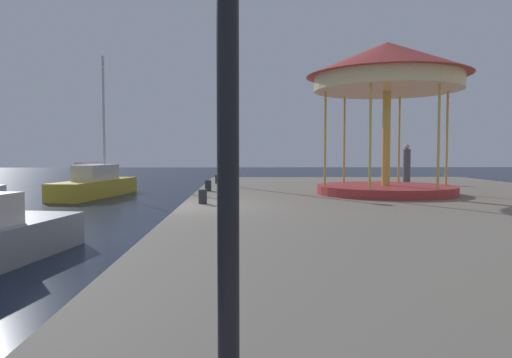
% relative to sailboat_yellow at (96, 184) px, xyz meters
% --- Properties ---
extents(ground_plane, '(120.00, 120.00, 0.00)m').
position_rel_sailboat_yellow_xyz_m(ground_plane, '(5.72, -11.48, -0.63)').
color(ground_plane, black).
extents(quay_dock, '(14.62, 29.82, 0.80)m').
position_rel_sailboat_yellow_xyz_m(quay_dock, '(13.03, -11.48, -0.23)').
color(quay_dock, gray).
rests_on(quay_dock, ground).
extents(sailboat_yellow, '(2.81, 6.87, 7.27)m').
position_rel_sailboat_yellow_xyz_m(sailboat_yellow, '(0.00, 0.00, 0.00)').
color(sailboat_yellow, gold).
rests_on(sailboat_yellow, ground).
extents(carousel, '(5.53, 5.53, 5.19)m').
position_rel_sailboat_yellow_xyz_m(carousel, '(12.38, -8.15, 4.03)').
color(carousel, '#B23333').
rests_on(carousel, quay_dock).
extents(lamp_post_mid_promenade, '(0.36, 0.36, 4.62)m').
position_rel_sailboat_yellow_xyz_m(lamp_post_mid_promenade, '(6.79, -4.02, 3.30)').
color(lamp_post_mid_promenade, black).
rests_on(lamp_post_mid_promenade, quay_dock).
extents(bollard_south, '(0.24, 0.24, 0.40)m').
position_rel_sailboat_yellow_xyz_m(bollard_south, '(6.31, -11.10, 0.37)').
color(bollard_south, '#2D2D33').
rests_on(bollard_south, quay_dock).
extents(bollard_north, '(0.24, 0.24, 0.40)m').
position_rel_sailboat_yellow_xyz_m(bollard_north, '(6.15, -6.59, 0.37)').
color(bollard_north, '#2D2D33').
rests_on(bollard_north, quay_dock).
extents(bollard_center, '(0.24, 0.24, 0.40)m').
position_rel_sailboat_yellow_xyz_m(bollard_center, '(6.31, -2.34, 0.37)').
color(bollard_center, '#2D2D33').
rests_on(bollard_center, quay_dock).
extents(person_by_the_water, '(0.34, 0.34, 1.84)m').
position_rel_sailboat_yellow_xyz_m(person_by_the_water, '(15.30, -1.92, 1.04)').
color(person_by_the_water, '#514C56').
rests_on(person_by_the_water, quay_dock).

